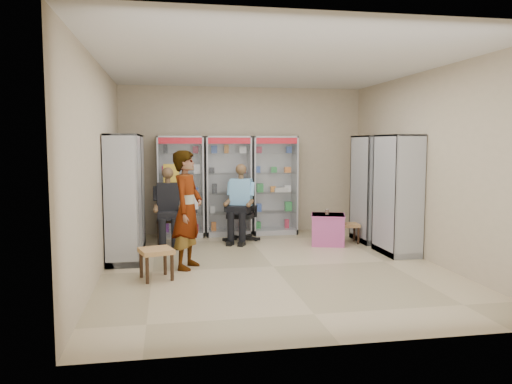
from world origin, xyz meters
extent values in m
plane|color=tan|center=(0.00, 0.00, 0.00)|extent=(6.00, 6.00, 0.00)
cube|color=tan|center=(0.00, 3.00, 1.50)|extent=(5.00, 0.02, 3.00)
cube|color=tan|center=(0.00, -3.00, 1.50)|extent=(5.00, 0.02, 3.00)
cube|color=tan|center=(-2.50, 0.00, 1.50)|extent=(0.02, 6.00, 3.00)
cube|color=tan|center=(2.50, 0.00, 1.50)|extent=(0.02, 6.00, 3.00)
cube|color=beige|center=(0.00, 0.00, 3.00)|extent=(5.00, 6.00, 0.02)
cube|color=#ADB0B4|center=(-1.30, 2.73, 1.00)|extent=(0.90, 0.50, 2.00)
cube|color=silver|center=(-0.35, 2.73, 1.00)|extent=(0.90, 0.50, 2.00)
cube|color=silver|center=(0.60, 2.73, 1.00)|extent=(0.90, 0.50, 2.00)
cube|color=#AEAFB5|center=(2.23, 1.60, 1.00)|extent=(0.90, 0.50, 2.00)
cube|color=silver|center=(2.23, 0.50, 1.00)|extent=(0.90, 0.50, 2.00)
cube|color=#A7AAAE|center=(-2.23, 1.80, 1.00)|extent=(0.90, 0.50, 2.00)
cube|color=#B1B4B9|center=(-2.23, 0.70, 1.00)|extent=(0.90, 0.50, 2.00)
cube|color=#311A13|center=(-1.55, 2.00, 0.47)|extent=(0.42, 0.42, 0.94)
cube|color=black|center=(-0.18, 2.09, 0.54)|extent=(0.77, 0.77, 1.08)
cube|color=#AF4694|center=(1.34, 1.44, 0.28)|extent=(0.72, 0.71, 0.56)
cylinder|color=#511506|center=(1.32, 1.44, 0.61)|extent=(0.07, 0.07, 0.10)
cube|color=olive|center=(1.78, 1.53, 0.18)|extent=(0.40, 0.40, 0.36)
cube|color=#A47345|center=(-1.72, -0.40, 0.21)|extent=(0.53, 0.53, 0.42)
imported|color=gray|center=(-1.27, 0.14, 0.88)|extent=(0.64, 0.76, 1.76)
camera|label=1|loc=(-1.55, -7.24, 1.86)|focal=35.00mm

